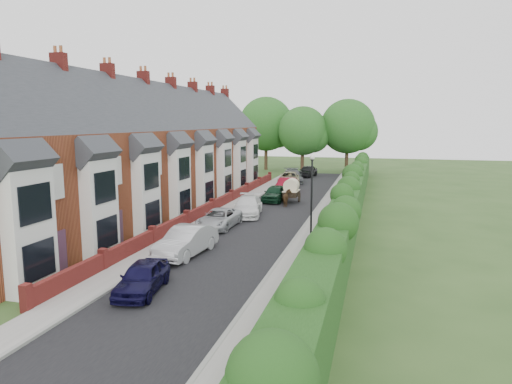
% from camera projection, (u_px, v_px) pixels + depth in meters
% --- Properties ---
extents(ground, '(140.00, 140.00, 0.00)m').
position_uv_depth(ground, '(240.00, 251.00, 25.40)').
color(ground, '#2D4C1E').
rests_on(ground, ground).
extents(road, '(6.00, 58.00, 0.02)m').
position_uv_depth(road, '(274.00, 213.00, 36.03)').
color(road, black).
rests_on(road, ground).
extents(pavement_hedge_side, '(2.20, 58.00, 0.12)m').
position_uv_depth(pavement_hedge_side, '(326.00, 215.00, 34.98)').
color(pavement_hedge_side, gray).
rests_on(pavement_hedge_side, ground).
extents(pavement_house_side, '(1.70, 58.00, 0.12)m').
position_uv_depth(pavement_house_side, '(228.00, 210.00, 37.01)').
color(pavement_house_side, gray).
rests_on(pavement_house_side, ground).
extents(kerb_hedge_side, '(0.18, 58.00, 0.13)m').
position_uv_depth(kerb_hedge_side, '(313.00, 214.00, 35.25)').
color(kerb_hedge_side, gray).
rests_on(kerb_hedge_side, ground).
extents(kerb_house_side, '(0.18, 58.00, 0.13)m').
position_uv_depth(kerb_house_side, '(237.00, 210.00, 36.80)').
color(kerb_house_side, gray).
rests_on(kerb_house_side, ground).
extents(hedge, '(2.10, 58.00, 2.85)m').
position_uv_depth(hedge, '(351.00, 196.00, 34.29)').
color(hedge, '#173912').
rests_on(hedge, ground).
extents(terrace_row, '(9.05, 40.50, 11.50)m').
position_uv_depth(terrace_row, '(147.00, 155.00, 37.03)').
color(terrace_row, brown).
rests_on(terrace_row, ground).
extents(garden_wall_row, '(0.35, 40.35, 1.10)m').
position_uv_depth(garden_wall_row, '(212.00, 206.00, 36.25)').
color(garden_wall_row, maroon).
rests_on(garden_wall_row, ground).
extents(lamppost, '(0.32, 0.32, 5.16)m').
position_uv_depth(lamppost, '(312.00, 185.00, 27.86)').
color(lamppost, black).
rests_on(lamppost, ground).
extents(tree_far_left, '(7.14, 6.80, 9.29)m').
position_uv_depth(tree_far_left, '(305.00, 132.00, 63.48)').
color(tree_far_left, '#332316').
rests_on(tree_far_left, ground).
extents(tree_far_right, '(7.98, 7.60, 10.31)m').
position_uv_depth(tree_far_right, '(350.00, 128.00, 63.76)').
color(tree_far_right, '#332316').
rests_on(tree_far_right, ground).
extents(tree_far_back, '(8.40, 8.00, 10.82)m').
position_uv_depth(tree_far_back, '(269.00, 125.00, 67.72)').
color(tree_far_back, '#332316').
rests_on(tree_far_back, ground).
extents(car_navy, '(2.12, 4.04, 1.31)m').
position_uv_depth(car_navy, '(142.00, 277.00, 19.13)').
color(car_navy, black).
rests_on(car_navy, ground).
extents(car_silver_a, '(2.12, 4.85, 1.55)m').
position_uv_depth(car_silver_a, '(186.00, 241.00, 24.47)').
color(car_silver_a, '#B1B1B6').
rests_on(car_silver_a, ground).
extents(car_silver_b, '(2.21, 4.63, 1.28)m').
position_uv_depth(car_silver_b, '(219.00, 219.00, 30.85)').
color(car_silver_b, '#AFB2B7').
rests_on(car_silver_b, ground).
extents(car_white, '(2.86, 5.29, 1.46)m').
position_uv_depth(car_white, '(248.00, 206.00, 34.90)').
color(car_white, white).
rests_on(car_white, ground).
extents(car_green, '(1.91, 4.37, 1.46)m').
position_uv_depth(car_green, '(275.00, 193.00, 41.17)').
color(car_green, black).
rests_on(car_green, ground).
extents(car_red, '(1.70, 4.59, 1.50)m').
position_uv_depth(car_red, '(287.00, 185.00, 46.26)').
color(car_red, maroon).
rests_on(car_red, ground).
extents(car_beige, '(3.02, 5.51, 1.46)m').
position_uv_depth(car_beige, '(289.00, 178.00, 52.07)').
color(car_beige, tan).
rests_on(car_beige, ground).
extents(car_grey, '(3.43, 5.77, 1.57)m').
position_uv_depth(car_grey, '(292.00, 176.00, 53.98)').
color(car_grey, '#4D5054').
rests_on(car_grey, ground).
extents(car_black, '(2.46, 4.59, 1.49)m').
position_uv_depth(car_black, '(307.00, 171.00, 59.69)').
color(car_black, black).
rests_on(car_black, ground).
extents(horse, '(1.01, 1.76, 1.40)m').
position_uv_depth(horse, '(287.00, 198.00, 38.77)').
color(horse, '#48301A').
rests_on(horse, ground).
extents(horse_cart, '(1.35, 2.99, 2.16)m').
position_uv_depth(horse_cart, '(291.00, 189.00, 40.40)').
color(horse_cart, black).
rests_on(horse_cart, ground).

